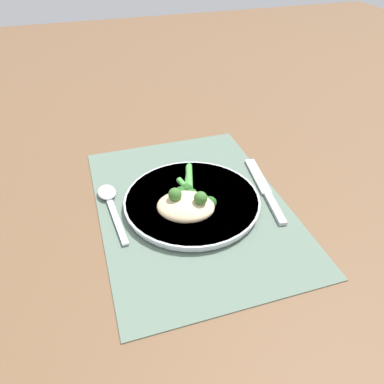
{
  "coord_description": "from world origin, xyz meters",
  "views": [
    {
      "loc": [
        0.51,
        -0.16,
        0.44
      ],
      "look_at": [
        0.0,
        0.0,
        0.03
      ],
      "focal_mm": 35.0,
      "sensor_mm": 36.0,
      "label": 1
    }
  ],
  "objects_px": {
    "plate": "(192,201)",
    "broccoli_stalk_front": "(201,201)",
    "knife": "(265,190)",
    "chicken_fillet": "(186,206)",
    "broccoli_stalk_right": "(190,196)",
    "broccoli_stalk_rear": "(187,187)",
    "spoon": "(109,198)"
  },
  "relations": [
    {
      "from": "plate",
      "to": "knife",
      "type": "bearing_deg",
      "value": 89.34
    },
    {
      "from": "plate",
      "to": "broccoli_stalk_right",
      "type": "relative_size",
      "value": 1.87
    },
    {
      "from": "chicken_fillet",
      "to": "broccoli_stalk_rear",
      "type": "bearing_deg",
      "value": 161.68
    },
    {
      "from": "broccoli_stalk_front",
      "to": "knife",
      "type": "bearing_deg",
      "value": 178.53
    },
    {
      "from": "broccoli_stalk_rear",
      "to": "knife",
      "type": "xyz_separation_m",
      "value": [
        0.03,
        0.15,
        -0.02
      ]
    },
    {
      "from": "broccoli_stalk_front",
      "to": "broccoli_stalk_right",
      "type": "distance_m",
      "value": 0.03
    },
    {
      "from": "broccoli_stalk_front",
      "to": "broccoli_stalk_rear",
      "type": "height_order",
      "value": "broccoli_stalk_front"
    },
    {
      "from": "chicken_fillet",
      "to": "broccoli_stalk_front",
      "type": "distance_m",
      "value": 0.03
    },
    {
      "from": "broccoli_stalk_front",
      "to": "broccoli_stalk_right",
      "type": "height_order",
      "value": "broccoli_stalk_front"
    },
    {
      "from": "plate",
      "to": "knife",
      "type": "height_order",
      "value": "plate"
    },
    {
      "from": "broccoli_stalk_front",
      "to": "knife",
      "type": "height_order",
      "value": "broccoli_stalk_front"
    },
    {
      "from": "plate",
      "to": "broccoli_stalk_front",
      "type": "bearing_deg",
      "value": 17.88
    },
    {
      "from": "broccoli_stalk_front",
      "to": "knife",
      "type": "distance_m",
      "value": 0.14
    },
    {
      "from": "plate",
      "to": "chicken_fillet",
      "type": "bearing_deg",
      "value": -32.49
    },
    {
      "from": "broccoli_stalk_rear",
      "to": "broccoli_stalk_front",
      "type": "bearing_deg",
      "value": 123.73
    },
    {
      "from": "broccoli_stalk_rear",
      "to": "broccoli_stalk_right",
      "type": "bearing_deg",
      "value": 104.31
    },
    {
      "from": "broccoli_stalk_right",
      "to": "broccoli_stalk_rear",
      "type": "xyz_separation_m",
      "value": [
        -0.03,
        0.0,
        -0.0
      ]
    },
    {
      "from": "knife",
      "to": "broccoli_stalk_right",
      "type": "bearing_deg",
      "value": -170.12
    },
    {
      "from": "chicken_fillet",
      "to": "spoon",
      "type": "distance_m",
      "value": 0.16
    },
    {
      "from": "knife",
      "to": "spoon",
      "type": "bearing_deg",
      "value": 176.72
    },
    {
      "from": "chicken_fillet",
      "to": "knife",
      "type": "height_order",
      "value": "chicken_fillet"
    },
    {
      "from": "knife",
      "to": "broccoli_stalk_front",
      "type": "bearing_deg",
      "value": -161.77
    },
    {
      "from": "chicken_fillet",
      "to": "broccoli_stalk_right",
      "type": "xyz_separation_m",
      "value": [
        -0.03,
        0.02,
        -0.0
      ]
    },
    {
      "from": "spoon",
      "to": "broccoli_stalk_rear",
      "type": "bearing_deg",
      "value": -18.22
    },
    {
      "from": "chicken_fillet",
      "to": "plate",
      "type": "bearing_deg",
      "value": 147.51
    },
    {
      "from": "chicken_fillet",
      "to": "broccoli_stalk_front",
      "type": "xyz_separation_m",
      "value": [
        -0.01,
        0.03,
        -0.0
      ]
    },
    {
      "from": "plate",
      "to": "broccoli_stalk_front",
      "type": "height_order",
      "value": "broccoli_stalk_front"
    },
    {
      "from": "plate",
      "to": "spoon",
      "type": "distance_m",
      "value": 0.16
    },
    {
      "from": "broccoli_stalk_rear",
      "to": "spoon",
      "type": "xyz_separation_m",
      "value": [
        -0.03,
        -0.14,
        -0.02
      ]
    },
    {
      "from": "broccoli_stalk_rear",
      "to": "knife",
      "type": "relative_size",
      "value": 0.51
    },
    {
      "from": "plate",
      "to": "chicken_fillet",
      "type": "distance_m",
      "value": 0.05
    },
    {
      "from": "broccoli_stalk_right",
      "to": "spoon",
      "type": "height_order",
      "value": "broccoli_stalk_right"
    }
  ]
}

